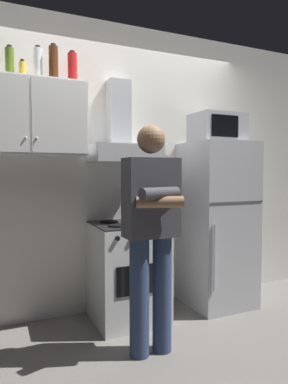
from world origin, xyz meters
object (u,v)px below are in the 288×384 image
(range_hood, at_px, (122,140))
(bottle_olive_oil, at_px, (10,63))
(refrigerator, at_px, (217,224))
(bottle_vodka_clear, at_px, (38,65))
(bottle_spice_jar, at_px, (22,70))
(stove_oven, at_px, (127,272))
(bottle_soda_red, at_px, (72,68))
(microwave, at_px, (217,128))
(cooking_pot, at_px, (146,217))
(upper_cabinet, at_px, (28,117))
(person_standing, at_px, (151,230))
(bottle_rum_dark, at_px, (53,64))

(range_hood, distance_m, bottle_olive_oil, 1.09)
(refrigerator, bearing_deg, bottle_olive_oil, 174.92)
(bottle_olive_oil, xyz_separation_m, bottle_vodka_clear, (0.22, -0.01, 0.01))
(refrigerator, xyz_separation_m, bottle_spice_jar, (-1.79, 0.14, 1.32))
(stove_oven, height_order, bottle_soda_red, bottle_soda_red)
(microwave, bearing_deg, refrigerator, -89.10)
(bottle_soda_red, bearing_deg, bottle_vodka_clear, 173.60)
(microwave, xyz_separation_m, cooking_pot, (-0.82, -0.14, -0.82))
(upper_cabinet, height_order, refrigerator, upper_cabinet)
(bottle_spice_jar, bearing_deg, microwave, -3.94)
(upper_cabinet, relative_size, bottle_spice_jar, 5.77)
(range_hood, xyz_separation_m, bottle_olive_oil, (-0.93, 0.04, 0.58))
(stove_oven, distance_m, range_hood, 1.17)
(microwave, distance_m, person_standing, 1.45)
(stove_oven, relative_size, cooking_pot, 2.84)
(bottle_soda_red, relative_size, bottle_vodka_clear, 0.95)
(microwave, height_order, bottle_soda_red, bottle_soda_red)
(upper_cabinet, relative_size, refrigerator, 0.56)
(upper_cabinet, distance_m, refrigerator, 2.00)
(bottle_spice_jar, bearing_deg, bottle_vodka_clear, 6.66)
(microwave, bearing_deg, bottle_spice_jar, 176.06)
(bottle_rum_dark, bearing_deg, bottle_olive_oil, 171.78)
(microwave, bearing_deg, stove_oven, -178.85)
(stove_oven, bearing_deg, bottle_rum_dark, 168.64)
(range_hood, distance_m, bottle_spice_jar, 0.99)
(microwave, relative_size, bottle_spice_jar, 3.08)
(cooking_pot, bearing_deg, bottle_olive_oil, 164.84)
(bottle_olive_oil, bearing_deg, bottle_soda_red, -4.93)
(range_hood, bearing_deg, bottle_soda_red, -179.89)
(cooking_pot, distance_m, bottle_spice_jar, 1.56)
(refrigerator, relative_size, cooking_pot, 5.20)
(range_hood, distance_m, bottle_vodka_clear, 0.93)
(bottle_spice_jar, bearing_deg, bottle_soda_red, -2.36)
(range_hood, relative_size, refrigerator, 0.47)
(stove_oven, xyz_separation_m, bottle_vodka_clear, (-0.71, 0.16, 1.75))
(range_hood, height_order, bottle_spice_jar, bottle_spice_jar)
(upper_cabinet, relative_size, microwave, 1.88)
(refrigerator, bearing_deg, microwave, 90.90)
(cooking_pot, bearing_deg, person_standing, -110.30)
(cooking_pot, relative_size, bottle_olive_oil, 1.18)
(microwave, bearing_deg, bottle_rum_dark, 176.27)
(cooking_pot, distance_m, bottle_rum_dark, 1.48)
(bottle_rum_dark, bearing_deg, bottle_soda_red, 2.17)
(range_hood, relative_size, microwave, 1.56)
(bottle_soda_red, bearing_deg, range_hood, 0.11)
(refrigerator, height_order, microwave, microwave)
(cooking_pot, distance_m, bottle_olive_oil, 1.66)
(upper_cabinet, xyz_separation_m, person_standing, (0.75, -0.73, -0.85))
(bottle_olive_oil, bearing_deg, stove_oven, -10.24)
(stove_oven, bearing_deg, person_standing, -94.72)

